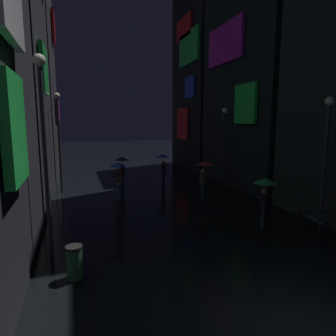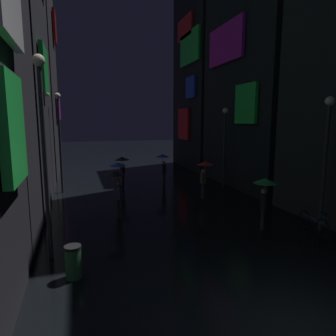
{
  "view_description": "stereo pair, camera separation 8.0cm",
  "coord_description": "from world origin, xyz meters",
  "views": [
    {
      "loc": [
        -4.14,
        -4.22,
        4.32
      ],
      "look_at": [
        0.0,
        9.03,
        2.11
      ],
      "focal_mm": 32.0,
      "sensor_mm": 36.0,
      "label": 1
    },
    {
      "loc": [
        -4.07,
        -4.24,
        4.32
      ],
      "look_at": [
        0.0,
        9.03,
        2.11
      ],
      "focal_mm": 32.0,
      "sensor_mm": 36.0,
      "label": 2
    }
  ],
  "objects": [
    {
      "name": "streetlamp_left_far",
      "position": [
        -5.0,
        14.56,
        3.66
      ],
      "size": [
        0.36,
        0.36,
        5.9
      ],
      "color": "#2D2D33",
      "rests_on": "ground"
    },
    {
      "name": "pedestrian_midstreet_centre_blue",
      "position": [
        -2.03,
        11.58,
        1.67
      ],
      "size": [
        0.9,
        0.9,
        2.12
      ],
      "color": "black",
      "rests_on": "ground"
    },
    {
      "name": "pedestrian_near_crossing_green",
      "position": [
        2.85,
        5.51,
        1.67
      ],
      "size": [
        0.9,
        0.9,
        2.12
      ],
      "color": "#2D2D38",
      "rests_on": "ground"
    },
    {
      "name": "bicycle_parked_at_storefront",
      "position": [
        4.6,
        4.74,
        0.39
      ],
      "size": [
        0.29,
        1.81,
        0.96
      ],
      "color": "black",
      "rests_on": "ground"
    },
    {
      "name": "streetlamp_left_near",
      "position": [
        -5.0,
        5.39,
        3.82
      ],
      "size": [
        0.36,
        0.36,
        6.2
      ],
      "color": "#2D2D33",
      "rests_on": "ground"
    },
    {
      "name": "building_right_far",
      "position": [
        7.47,
        21.56,
        8.1
      ],
      "size": [
        4.25,
        7.14,
        16.18
      ],
      "color": "black",
      "rests_on": "ground"
    },
    {
      "name": "streetlamp_right_far",
      "position": [
        5.0,
        13.0,
        3.23
      ],
      "size": [
        0.36,
        0.36,
        5.11
      ],
      "color": "#2D2D33",
      "rests_on": "ground"
    },
    {
      "name": "trash_bin",
      "position": [
        -4.3,
        3.91,
        0.47
      ],
      "size": [
        0.46,
        0.46,
        0.93
      ],
      "color": "#265933",
      "rests_on": "ground"
    },
    {
      "name": "streetlamp_right_near",
      "position": [
        5.0,
        4.83,
        3.28
      ],
      "size": [
        0.36,
        0.36,
        5.21
      ],
      "color": "#2D2D33",
      "rests_on": "ground"
    },
    {
      "name": "pedestrian_far_right_black",
      "position": [
        -1.43,
        14.0,
        1.67
      ],
      "size": [
        0.9,
        0.9,
        2.12
      ],
      "color": "#2D2D38",
      "rests_on": "ground"
    },
    {
      "name": "building_left_far",
      "position": [
        -7.49,
        21.89,
        8.06
      ],
      "size": [
        4.25,
        7.77,
        16.12
      ],
      "color": "black",
      "rests_on": "ground"
    },
    {
      "name": "building_right_mid",
      "position": [
        7.48,
        13.25,
        11.27
      ],
      "size": [
        4.25,
        8.49,
        22.53
      ],
      "color": "black",
      "rests_on": "ground"
    },
    {
      "name": "pedestrian_foreground_left_black",
      "position": [
        -2.47,
        8.87,
        1.67
      ],
      "size": [
        0.9,
        0.9,
        2.12
      ],
      "color": "#2D2D38",
      "rests_on": "ground"
    },
    {
      "name": "pedestrian_foreground_right_red",
      "position": [
        2.59,
        10.63,
        1.67
      ],
      "size": [
        0.9,
        0.9,
        2.12
      ],
      "color": "#2D2D38",
      "rests_on": "ground"
    },
    {
      "name": "pedestrian_midstreet_left_blue",
      "position": [
        1.35,
        14.6,
        1.67
      ],
      "size": [
        0.9,
        0.9,
        2.12
      ],
      "color": "black",
      "rests_on": "ground"
    }
  ]
}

